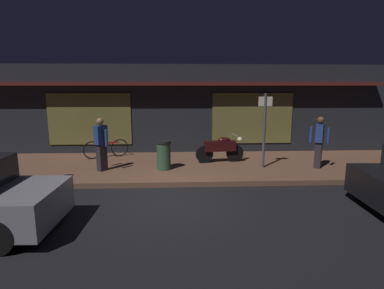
# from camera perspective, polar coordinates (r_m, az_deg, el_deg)

# --- Properties ---
(ground_plane) EXTENTS (60.00, 60.00, 0.00)m
(ground_plane) POSITION_cam_1_polar(r_m,az_deg,el_deg) (7.93, -4.13, -10.07)
(ground_plane) COLOR black
(sidewalk_slab) EXTENTS (18.00, 4.00, 0.15)m
(sidewalk_slab) POSITION_cam_1_polar(r_m,az_deg,el_deg) (10.77, -3.74, -4.01)
(sidewalk_slab) COLOR brown
(sidewalk_slab) RESTS_ON ground_plane
(storefront_building) EXTENTS (18.00, 3.30, 3.60)m
(storefront_building) POSITION_cam_1_polar(r_m,az_deg,el_deg) (13.84, -3.57, 6.55)
(storefront_building) COLOR black
(storefront_building) RESTS_ON ground_plane
(motorcycle) EXTENTS (1.70, 0.56, 0.97)m
(motorcycle) POSITION_cam_1_polar(r_m,az_deg,el_deg) (11.00, 5.23, -0.65)
(motorcycle) COLOR black
(motorcycle) RESTS_ON sidewalk_slab
(bicycle_parked) EXTENTS (1.54, 0.72, 0.91)m
(bicycle_parked) POSITION_cam_1_polar(r_m,az_deg,el_deg) (12.08, -15.27, -0.64)
(bicycle_parked) COLOR black
(bicycle_parked) RESTS_ON sidewalk_slab
(person_photographer) EXTENTS (0.54, 0.45, 1.67)m
(person_photographer) POSITION_cam_1_polar(r_m,az_deg,el_deg) (10.20, -16.12, 0.23)
(person_photographer) COLOR #28232D
(person_photographer) RESTS_ON sidewalk_slab
(person_bystander) EXTENTS (0.57, 0.44, 1.67)m
(person_bystander) POSITION_cam_1_polar(r_m,az_deg,el_deg) (10.95, 22.02, 0.57)
(person_bystander) COLOR #28232D
(person_bystander) RESTS_ON sidewalk_slab
(sign_post) EXTENTS (0.44, 0.09, 2.40)m
(sign_post) POSITION_cam_1_polar(r_m,az_deg,el_deg) (10.36, 12.97, 3.25)
(sign_post) COLOR #47474C
(sign_post) RESTS_ON sidewalk_slab
(trash_bin) EXTENTS (0.48, 0.48, 0.93)m
(trash_bin) POSITION_cam_1_polar(r_m,az_deg,el_deg) (10.06, -5.15, -1.89)
(trash_bin) COLOR #2D4C33
(trash_bin) RESTS_ON sidewalk_slab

